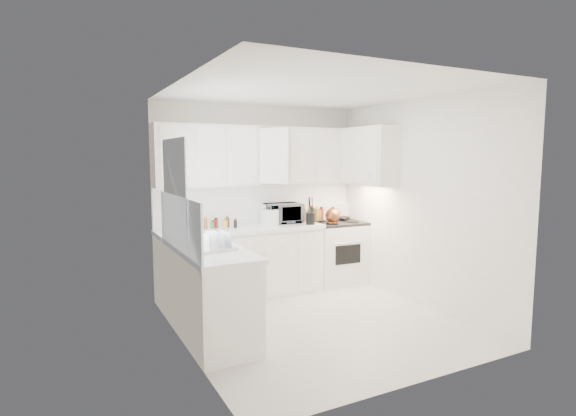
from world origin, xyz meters
TOP-DOWN VIEW (x-y plane):
  - floor at (0.00, 0.00)m, footprint 3.20×3.20m
  - ceiling at (0.00, 0.00)m, footprint 3.20×3.20m
  - wall_back at (0.00, 1.60)m, footprint 3.00×0.00m
  - wall_front at (0.00, -1.60)m, footprint 3.00×0.00m
  - wall_left at (-1.50, 0.00)m, footprint 0.00×3.20m
  - wall_right at (1.50, 0.00)m, footprint 0.00×3.20m
  - window_blinds at (-1.48, 0.35)m, footprint 0.06×0.96m
  - lower_cabinets_back at (-0.39, 1.30)m, footprint 2.22×0.60m
  - lower_cabinets_left at (-1.20, 0.20)m, footprint 0.60×1.60m
  - countertop_back at (-0.39, 1.29)m, footprint 2.24×0.64m
  - countertop_left at (-1.19, 0.20)m, footprint 0.64×1.62m
  - backsplash_back at (0.00, 1.59)m, footprint 2.98×0.02m
  - backsplash_left at (-1.49, 0.20)m, footprint 0.02×1.60m
  - upper_cabinets_back at (0.00, 1.44)m, footprint 3.00×0.33m
  - upper_cabinets_right at (1.33, 0.82)m, footprint 0.33×0.90m
  - sink at (-1.19, 0.55)m, footprint 0.42×0.38m
  - stove at (1.13, 1.29)m, footprint 0.79×0.66m
  - tea_kettle at (0.95, 1.13)m, footprint 0.31×0.28m
  - frying_pan at (1.31, 1.45)m, footprint 0.41×0.53m
  - microwave at (0.29, 1.40)m, footprint 0.51×0.29m
  - rice_cooker at (0.03, 1.32)m, footprint 0.29×0.29m
  - paper_towel at (0.04, 1.50)m, footprint 0.12×0.12m
  - utensil_crock at (0.56, 1.10)m, footprint 0.13×0.13m
  - dish_rack at (-1.18, 0.02)m, footprint 0.41×0.33m
  - spice_left_0 at (-0.85, 1.42)m, footprint 0.06×0.06m
  - spice_left_1 at (-0.78, 1.33)m, footprint 0.06×0.06m
  - spice_left_2 at (-0.70, 1.42)m, footprint 0.06×0.06m
  - spice_left_3 at (-0.62, 1.33)m, footprint 0.06×0.06m
  - spice_left_4 at (-0.55, 1.42)m, footprint 0.06×0.06m
  - spice_left_5 at (-0.47, 1.33)m, footprint 0.06×0.06m
  - sauce_right_0 at (0.58, 1.46)m, footprint 0.06×0.06m
  - sauce_right_1 at (0.64, 1.40)m, footprint 0.06×0.06m
  - sauce_right_2 at (0.69, 1.46)m, footprint 0.06×0.06m
  - sauce_right_3 at (0.74, 1.40)m, footprint 0.06×0.06m
  - sauce_right_4 at (0.80, 1.46)m, footprint 0.06×0.06m
  - sauce_right_5 at (0.85, 1.40)m, footprint 0.06×0.06m
  - sauce_right_6 at (0.91, 1.46)m, footprint 0.06×0.06m

SIDE VIEW (x-z plane):
  - floor at x=0.00m, z-range 0.00..0.00m
  - lower_cabinets_back at x=-0.39m, z-range 0.00..0.90m
  - lower_cabinets_left at x=-1.20m, z-range 0.00..0.90m
  - stove at x=1.13m, z-range 0.00..1.18m
  - countertop_back at x=-0.39m, z-range 0.90..0.95m
  - countertop_left at x=-1.19m, z-range 0.90..0.95m
  - frying_pan at x=1.31m, z-range 0.95..0.99m
  - spice_left_0 at x=-0.85m, z-range 0.95..1.08m
  - spice_left_1 at x=-0.78m, z-range 0.95..1.08m
  - spice_left_2 at x=-0.70m, z-range 0.95..1.08m
  - spice_left_3 at x=-0.62m, z-range 0.95..1.08m
  - spice_left_4 at x=-0.55m, z-range 0.95..1.08m
  - spice_left_5 at x=-0.47m, z-range 0.95..1.08m
  - sauce_right_0 at x=0.58m, z-range 0.95..1.14m
  - sauce_right_1 at x=0.64m, z-range 0.95..1.14m
  - sauce_right_2 at x=0.69m, z-range 0.95..1.14m
  - sauce_right_3 at x=0.74m, z-range 0.95..1.14m
  - sauce_right_4 at x=0.80m, z-range 0.95..1.14m
  - sauce_right_5 at x=0.85m, z-range 0.95..1.14m
  - sauce_right_6 at x=0.91m, z-range 0.95..1.14m
  - dish_rack at x=-1.18m, z-range 0.95..1.16m
  - tea_kettle at x=0.95m, z-range 0.94..1.19m
  - sink at x=-1.19m, z-range 0.92..1.22m
  - rice_cooker at x=0.03m, z-range 0.95..1.20m
  - paper_towel at x=0.04m, z-range 0.95..1.22m
  - microwave at x=0.29m, z-range 0.95..1.29m
  - utensil_crock at x=0.56m, z-range 0.95..1.35m
  - backsplash_back at x=0.00m, z-range 0.95..1.50m
  - backsplash_left at x=-1.49m, z-range 0.95..1.50m
  - wall_back at x=0.00m, z-range -0.20..2.80m
  - wall_front at x=0.00m, z-range -0.20..2.80m
  - wall_left at x=-1.50m, z-range -0.30..2.90m
  - wall_right at x=1.50m, z-range -0.30..2.90m
  - upper_cabinets_back at x=0.00m, z-range 1.10..1.90m
  - upper_cabinets_right at x=1.33m, z-range 1.10..1.90m
  - window_blinds at x=-1.48m, z-range 1.02..2.08m
  - ceiling at x=0.00m, z-range 2.60..2.60m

